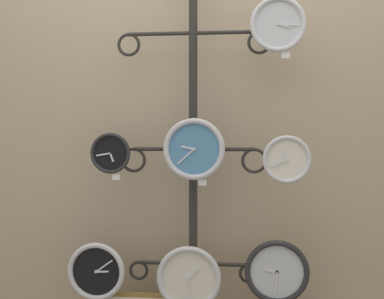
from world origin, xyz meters
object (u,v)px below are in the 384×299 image
at_px(clock_middle_right, 287,159).
at_px(clock_bottom_center, 189,278).
at_px(clock_top_right, 278,24).
at_px(clock_bottom_right, 277,272).
at_px(display_stand, 193,210).
at_px(clock_middle_center, 194,149).
at_px(clock_bottom_left, 96,271).
at_px(clock_middle_left, 111,153).

height_order(clock_middle_right, clock_bottom_center, clock_middle_right).
relative_size(clock_top_right, clock_bottom_right, 0.85).
bearing_deg(display_stand, clock_middle_center, -81.20).
distance_m(display_stand, clock_middle_right, 0.54).
relative_size(clock_top_right, clock_bottom_left, 0.92).
relative_size(display_stand, clock_top_right, 7.68).
distance_m(clock_middle_right, clock_bottom_right, 0.55).
relative_size(clock_bottom_center, clock_bottom_right, 1.02).
xyz_separation_m(clock_middle_left, clock_middle_right, (0.87, -0.03, -0.03)).
bearing_deg(clock_middle_center, clock_bottom_left, -178.45).
distance_m(clock_middle_right, clock_bottom_center, 0.76).
bearing_deg(clock_bottom_left, clock_bottom_right, 2.18).
distance_m(clock_middle_center, clock_middle_right, 0.45).
height_order(clock_middle_right, clock_bottom_left, clock_middle_right).
distance_m(clock_bottom_left, clock_bottom_right, 0.89).
xyz_separation_m(clock_middle_center, clock_bottom_left, (-0.49, -0.01, -0.61)).
height_order(clock_top_right, clock_bottom_center, clock_top_right).
relative_size(clock_middle_left, clock_middle_right, 0.89).
distance_m(clock_top_right, clock_middle_right, 0.65).
relative_size(clock_top_right, clock_bottom_center, 0.83).
distance_m(clock_middle_center, clock_bottom_right, 0.72).
distance_m(clock_top_right, clock_middle_center, 0.72).
bearing_deg(clock_middle_left, display_stand, 10.50).
xyz_separation_m(display_stand, clock_top_right, (0.42, -0.10, 0.91)).
distance_m(clock_top_right, clock_bottom_right, 1.19).
bearing_deg(clock_top_right, clock_middle_right, -2.05).
bearing_deg(clock_bottom_left, clock_bottom_center, 3.04).
relative_size(clock_bottom_left, clock_bottom_center, 0.91).
bearing_deg(clock_middle_right, clock_bottom_left, -179.08).
xyz_separation_m(display_stand, clock_bottom_left, (-0.47, -0.12, -0.30)).
relative_size(display_stand, clock_bottom_right, 6.51).
height_order(display_stand, clock_middle_right, display_stand).
height_order(clock_middle_left, clock_middle_right, clock_middle_left).
distance_m(display_stand, clock_top_right, 1.01).
height_order(clock_top_right, clock_middle_left, clock_top_right).
distance_m(clock_middle_left, clock_middle_center, 0.43).
bearing_deg(clock_middle_left, clock_top_right, -1.69).
xyz_separation_m(clock_top_right, clock_middle_left, (-0.83, 0.02, -0.62)).
bearing_deg(clock_middle_right, clock_middle_left, 178.29).
bearing_deg(clock_bottom_center, clock_bottom_left, -176.96).
bearing_deg(display_stand, clock_middle_left, -169.50).
height_order(clock_top_right, clock_middle_right, clock_top_right).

